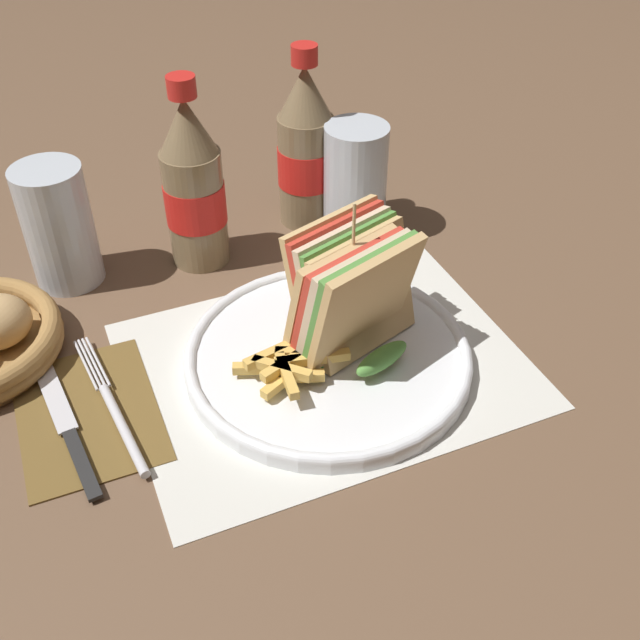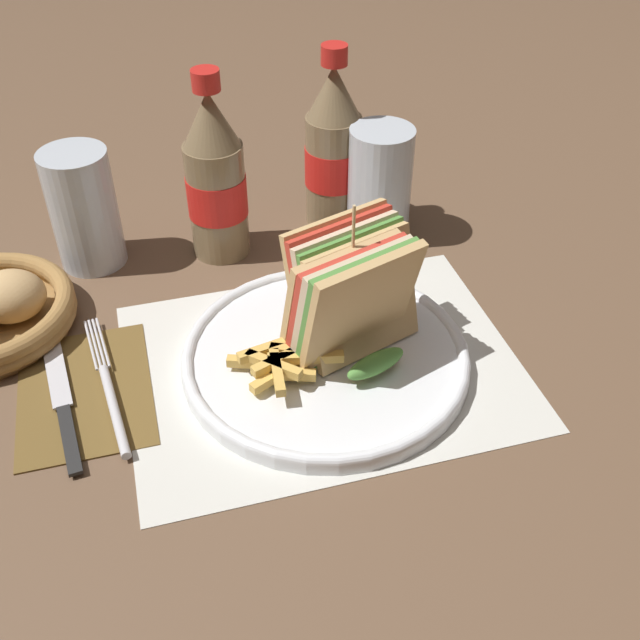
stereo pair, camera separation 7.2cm
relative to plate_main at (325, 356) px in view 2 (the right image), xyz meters
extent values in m
plane|color=brown|center=(0.01, 0.02, -0.01)|extent=(4.00, 4.00, 0.00)
cube|color=silver|center=(0.00, 0.00, -0.01)|extent=(0.38, 0.29, 0.00)
cylinder|color=white|center=(0.00, 0.00, 0.00)|extent=(0.28, 0.28, 0.01)
torus|color=white|center=(0.00, 0.00, 0.00)|extent=(0.28, 0.28, 0.01)
cube|color=tan|center=(0.03, -0.02, 0.07)|extent=(0.12, 0.07, 0.11)
cube|color=#518E3D|center=(0.03, -0.01, 0.07)|extent=(0.12, 0.07, 0.11)
cube|color=beige|center=(0.02, 0.00, 0.07)|extent=(0.12, 0.07, 0.11)
cube|color=red|center=(0.02, 0.00, 0.06)|extent=(0.12, 0.07, 0.11)
cube|color=tan|center=(0.02, 0.01, 0.06)|extent=(0.12, 0.07, 0.11)
ellipsoid|color=#518E3D|center=(0.04, -0.04, 0.02)|extent=(0.07, 0.04, 0.02)
cube|color=tan|center=(0.04, 0.00, 0.06)|extent=(0.12, 0.07, 0.11)
cube|color=#518E3D|center=(0.03, 0.01, 0.06)|extent=(0.12, 0.07, 0.11)
cube|color=beige|center=(0.03, 0.02, 0.07)|extent=(0.12, 0.07, 0.11)
cube|color=red|center=(0.03, 0.03, 0.07)|extent=(0.12, 0.07, 0.11)
cube|color=tan|center=(0.03, 0.03, 0.07)|extent=(0.12, 0.07, 0.11)
ellipsoid|color=#518E3D|center=(0.04, 0.00, 0.02)|extent=(0.07, 0.04, 0.02)
cylinder|color=tan|center=(0.03, 0.01, 0.09)|extent=(0.00, 0.00, 0.15)
cube|color=gold|center=(-0.07, -0.01, 0.01)|extent=(0.06, 0.03, 0.01)
cube|color=gold|center=(-0.04, -0.03, 0.01)|extent=(0.05, 0.03, 0.01)
cube|color=gold|center=(-0.05, -0.03, 0.01)|extent=(0.07, 0.04, 0.01)
cube|color=gold|center=(-0.06, 0.00, 0.02)|extent=(0.06, 0.02, 0.01)
cube|color=gold|center=(-0.03, -0.01, 0.02)|extent=(0.05, 0.03, 0.01)
cube|color=gold|center=(-0.06, -0.02, 0.02)|extent=(0.05, 0.05, 0.01)
cube|color=gold|center=(-0.03, -0.02, 0.02)|extent=(0.07, 0.02, 0.01)
cube|color=gold|center=(-0.06, -0.03, 0.02)|extent=(0.01, 0.06, 0.01)
cube|color=gold|center=(-0.05, -0.02, 0.02)|extent=(0.06, 0.03, 0.01)
cube|color=brown|center=(-0.23, 0.02, -0.01)|extent=(0.12, 0.17, 0.00)
cylinder|color=silver|center=(-0.20, -0.02, 0.00)|extent=(0.02, 0.12, 0.01)
cylinder|color=silver|center=(-0.22, 0.08, 0.00)|extent=(0.01, 0.08, 0.00)
cylinder|color=silver|center=(-0.22, 0.08, 0.00)|extent=(0.01, 0.08, 0.00)
cylinder|color=silver|center=(-0.21, 0.08, 0.00)|extent=(0.01, 0.08, 0.00)
cylinder|color=silver|center=(-0.21, 0.08, 0.00)|extent=(0.01, 0.08, 0.00)
cube|color=black|center=(-0.24, -0.04, 0.00)|extent=(0.02, 0.08, 0.00)
cube|color=silver|center=(-0.26, 0.06, 0.00)|extent=(0.03, 0.13, 0.00)
cylinder|color=#7A6647|center=(-0.06, 0.22, 0.06)|extent=(0.07, 0.07, 0.14)
cylinder|color=red|center=(-0.06, 0.22, 0.06)|extent=(0.07, 0.07, 0.05)
cone|color=#7A6647|center=(-0.06, 0.22, 0.16)|extent=(0.06, 0.06, 0.06)
cylinder|color=red|center=(-0.06, 0.22, 0.20)|extent=(0.03, 0.03, 0.02)
cylinder|color=#7A6647|center=(0.08, 0.26, 0.06)|extent=(0.07, 0.07, 0.14)
cylinder|color=red|center=(0.08, 0.26, 0.06)|extent=(0.07, 0.07, 0.05)
cone|color=#7A6647|center=(0.08, 0.26, 0.16)|extent=(0.06, 0.06, 0.06)
cylinder|color=red|center=(0.08, 0.26, 0.20)|extent=(0.03, 0.03, 0.02)
cylinder|color=silver|center=(0.12, 0.21, 0.06)|extent=(0.07, 0.07, 0.14)
cylinder|color=black|center=(0.12, 0.21, 0.01)|extent=(0.07, 0.07, 0.05)
cylinder|color=silver|center=(-0.21, 0.24, 0.06)|extent=(0.07, 0.07, 0.14)
ellipsoid|color=tan|center=(-0.29, 0.14, 0.03)|extent=(0.07, 0.06, 0.05)
camera|label=1|loc=(-0.22, -0.50, 0.49)|focal=42.00mm
camera|label=2|loc=(-0.15, -0.52, 0.49)|focal=42.00mm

